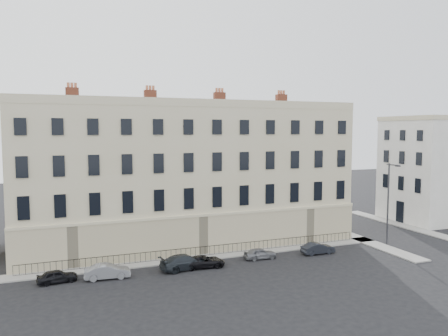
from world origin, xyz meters
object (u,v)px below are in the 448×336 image
(car_c, at_px, (185,262))
(car_f, at_px, (318,248))
(car_d, at_px, (204,262))
(car_b, at_px, (107,271))
(car_e, at_px, (260,253))
(streetlamp, at_px, (389,200))
(car_a, at_px, (57,276))

(car_c, bearing_deg, car_f, -99.75)
(car_c, distance_m, car_d, 1.80)
(car_b, xyz_separation_m, car_c, (6.92, 0.09, 0.05))
(car_c, height_order, car_d, car_c)
(car_b, distance_m, car_e, 14.74)
(car_b, xyz_separation_m, streetlamp, (30.18, 0.27, 4.39))
(car_a, xyz_separation_m, car_d, (12.73, -0.47, -0.00))
(car_d, bearing_deg, car_c, 91.97)
(car_a, distance_m, car_c, 10.95)
(car_e, xyz_separation_m, streetlamp, (15.46, -0.26, 4.47))
(car_a, height_order, streetlamp, streetlamp)
(car_a, height_order, car_b, car_b)
(car_c, bearing_deg, car_a, 78.58)
(streetlamp, bearing_deg, car_c, 171.42)
(car_e, bearing_deg, car_b, 94.61)
(car_a, bearing_deg, car_c, -98.79)
(streetlamp, bearing_deg, car_f, 172.52)
(car_a, bearing_deg, car_b, -103.40)
(car_f, bearing_deg, car_e, 86.12)
(car_d, distance_m, car_f, 12.32)
(car_b, bearing_deg, streetlamp, -85.31)
(car_a, relative_size, streetlamp, 0.36)
(car_a, bearing_deg, streetlamp, -97.17)
(car_b, relative_size, car_d, 0.98)
(car_e, bearing_deg, streetlamp, -88.46)
(car_e, bearing_deg, car_f, -92.12)
(car_b, height_order, car_d, car_b)
(car_e, distance_m, car_f, 6.32)
(car_c, relative_size, streetlamp, 0.52)
(car_d, bearing_deg, car_f, -84.81)
(car_b, height_order, car_f, car_b)
(car_a, relative_size, car_e, 1.00)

